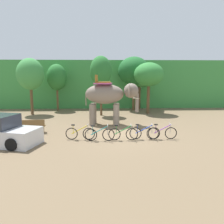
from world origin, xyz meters
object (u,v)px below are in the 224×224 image
(tree_right, at_px, (140,76))
(tree_center, at_px, (149,75))
(bike_green, at_px, (123,134))
(wooden_bench, at_px, (33,126))
(tree_left, at_px, (57,77))
(tree_center_right, at_px, (101,71))
(elephant, at_px, (109,96))
(bike_teal, at_px, (100,134))
(tree_center_left, at_px, (134,71))
(tree_far_right, at_px, (30,74))
(bike_purple, at_px, (162,133))
(bike_blue, at_px, (144,133))
(bike_yellow, at_px, (80,133))

(tree_right, height_order, tree_center, tree_right)
(bike_green, xyz_separation_m, wooden_bench, (-5.70, 1.94, 0.09))
(tree_left, relative_size, bike_green, 2.91)
(tree_left, xyz_separation_m, tree_center_right, (4.73, -3.28, 0.57))
(elephant, distance_m, bike_teal, 4.82)
(tree_center_left, bearing_deg, bike_green, -100.45)
(tree_center_left, height_order, tree_right, tree_center_left)
(tree_far_right, distance_m, bike_purple, 14.28)
(tree_center_left, bearing_deg, bike_blue, -94.62)
(elephant, height_order, wooden_bench, elephant)
(elephant, xyz_separation_m, bike_teal, (-0.65, -4.41, -1.82))
(tree_center_left, relative_size, bike_blue, 3.38)
(tree_center, relative_size, elephant, 1.19)
(tree_far_right, bearing_deg, elephant, -34.11)
(bike_yellow, relative_size, bike_green, 1.00)
(bike_blue, bearing_deg, tree_center_right, 107.08)
(tree_center_left, bearing_deg, tree_right, 43.74)
(wooden_bench, bearing_deg, elephant, 25.76)
(tree_far_right, distance_m, tree_center_left, 10.55)
(tree_right, bearing_deg, tree_left, -175.08)
(bike_teal, distance_m, bike_purple, 3.68)
(tree_far_right, height_order, tree_left, tree_far_right)
(tree_center_left, distance_m, bike_blue, 12.37)
(bike_teal, distance_m, bike_green, 1.35)
(tree_center_right, distance_m, bike_teal, 9.36)
(tree_far_right, bearing_deg, bike_teal, -54.51)
(elephant, height_order, bike_yellow, elephant)
(tree_left, height_order, elephant, tree_left)
(tree_right, relative_size, bike_teal, 2.95)
(tree_left, relative_size, tree_right, 0.99)
(tree_center_right, xyz_separation_m, bike_purple, (3.66, -8.36, -3.75))
(tree_center_left, relative_size, tree_center, 1.15)
(tree_right, relative_size, bike_yellow, 2.95)
(tree_center_left, relative_size, bike_purple, 3.37)
(tree_right, xyz_separation_m, bike_blue, (-1.68, -12.42, -3.35))
(tree_center_left, bearing_deg, bike_purple, -89.33)
(tree_left, height_order, bike_purple, tree_left)
(tree_center, distance_m, bike_purple, 10.00)
(tree_right, bearing_deg, tree_center_left, -136.26)
(tree_center_right, relative_size, bike_purple, 3.24)
(tree_center_left, distance_m, elephant, 8.30)
(tree_right, bearing_deg, bike_purple, -92.76)
(tree_far_right, bearing_deg, bike_yellow, -58.60)
(tree_center_right, xyz_separation_m, bike_green, (1.33, -8.51, -3.75))
(elephant, distance_m, bike_purple, 5.48)
(elephant, height_order, bike_purple, elephant)
(tree_center_left, xyz_separation_m, bike_yellow, (-4.68, -11.65, -3.84))
(tree_center, relative_size, wooden_bench, 3.28)
(tree_left, height_order, tree_center, tree_center)
(tree_center_right, relative_size, bike_teal, 3.24)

